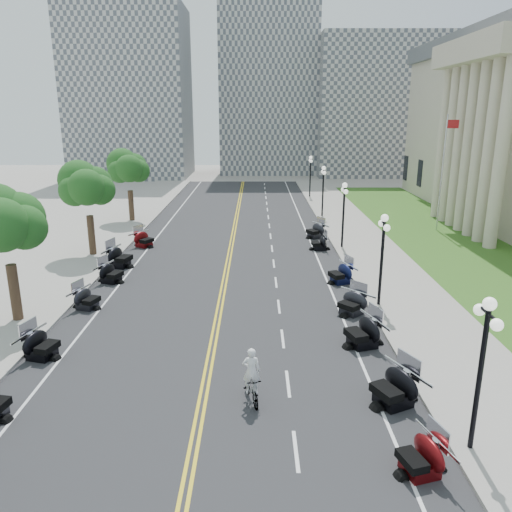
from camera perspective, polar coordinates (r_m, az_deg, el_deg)
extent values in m
plane|color=gray|center=(23.59, -4.83, -9.41)|extent=(160.00, 160.00, 0.00)
cube|color=#333335|center=(32.87, -3.42, -1.89)|extent=(16.00, 90.00, 0.01)
cube|color=yellow|center=(32.88, -3.63, -1.87)|extent=(0.12, 90.00, 0.00)
cube|color=yellow|center=(32.86, -3.21, -1.87)|extent=(0.12, 90.00, 0.00)
cube|color=white|center=(33.11, 7.71, -1.86)|extent=(0.12, 90.00, 0.00)
cube|color=white|center=(33.86, -14.30, -1.82)|extent=(0.12, 90.00, 0.00)
cube|color=white|center=(16.69, 4.58, -21.29)|extent=(0.12, 2.00, 0.00)
cube|color=white|center=(20.00, 3.67, -14.33)|extent=(0.12, 2.00, 0.00)
cube|color=white|center=(23.53, 3.06, -9.40)|extent=(0.12, 2.00, 0.00)
cube|color=white|center=(27.20, 2.63, -5.77)|extent=(0.12, 2.00, 0.00)
cube|color=white|center=(30.94, 2.30, -3.02)|extent=(0.12, 2.00, 0.00)
cube|color=white|center=(34.74, 2.04, -0.86)|extent=(0.12, 2.00, 0.00)
cube|color=white|center=(38.58, 1.84, 0.87)|extent=(0.12, 2.00, 0.00)
cube|color=white|center=(42.45, 1.67, 2.29)|extent=(0.12, 2.00, 0.00)
cube|color=white|center=(46.35, 1.53, 3.47)|extent=(0.12, 2.00, 0.00)
cube|color=white|center=(50.26, 1.41, 4.46)|extent=(0.12, 2.00, 0.00)
cube|color=white|center=(54.18, 1.31, 5.32)|extent=(0.12, 2.00, 0.00)
cube|color=white|center=(58.11, 1.22, 6.05)|extent=(0.12, 2.00, 0.00)
cube|color=white|center=(62.06, 1.15, 6.70)|extent=(0.12, 2.00, 0.00)
cube|color=white|center=(66.00, 1.08, 7.26)|extent=(0.12, 2.00, 0.00)
cube|color=white|center=(69.96, 1.02, 7.76)|extent=(0.12, 2.00, 0.00)
cube|color=white|center=(73.92, 0.96, 8.21)|extent=(0.12, 2.00, 0.00)
cube|color=#9E9991|center=(33.89, 14.60, -1.71)|extent=(5.00, 90.00, 0.15)
cube|color=#9E9991|center=(35.08, -20.82, -1.66)|extent=(5.00, 90.00, 0.15)
cube|color=#356023|center=(43.37, 21.00, 1.56)|extent=(9.00, 60.00, 0.10)
cube|color=gray|center=(85.62, -14.16, 17.54)|extent=(18.00, 14.00, 26.00)
cube|color=gray|center=(89.37, 1.38, 19.20)|extent=(16.00, 12.00, 30.00)
cube|color=gray|center=(88.52, 13.63, 16.22)|extent=(20.00, 14.00, 22.00)
imported|color=#A51414|center=(18.64, -0.53, -14.90)|extent=(0.96, 1.84, 1.07)
imported|color=white|center=(17.95, -0.54, -11.00)|extent=(0.65, 0.43, 1.78)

